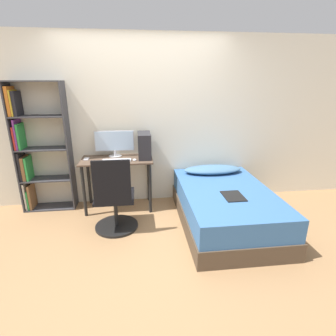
# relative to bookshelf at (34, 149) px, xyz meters

# --- Properties ---
(ground_plane) EXTENTS (14.00, 14.00, 0.00)m
(ground_plane) POSITION_rel_bookshelf_xyz_m (1.57, -1.19, -0.92)
(ground_plane) COLOR #9E754C
(wall_back) EXTENTS (8.00, 0.05, 2.50)m
(wall_back) POSITION_rel_bookshelf_xyz_m (1.57, 0.17, 0.33)
(wall_back) COLOR silver
(wall_back) RESTS_ON ground_plane
(desk) EXTENTS (1.02, 0.52, 0.77)m
(desk) POSITION_rel_bookshelf_xyz_m (1.16, -0.12, -0.28)
(desk) COLOR brown
(desk) RESTS_ON ground_plane
(bookshelf) EXTENTS (0.73, 0.28, 1.85)m
(bookshelf) POSITION_rel_bookshelf_xyz_m (0.00, 0.00, 0.00)
(bookshelf) COLOR #38383D
(bookshelf) RESTS_ON ground_plane
(office_chair) EXTENTS (0.56, 0.56, 0.99)m
(office_chair) POSITION_rel_bookshelf_xyz_m (1.16, -0.77, -0.54)
(office_chair) COLOR black
(office_chair) RESTS_ON ground_plane
(bed) EXTENTS (1.16, 1.82, 0.50)m
(bed) POSITION_rel_bookshelf_xyz_m (2.60, -0.77, -0.67)
(bed) COLOR #4C3D2D
(bed) RESTS_ON ground_plane
(pillow) EXTENTS (0.88, 0.36, 0.11)m
(pillow) POSITION_rel_bookshelf_xyz_m (2.60, -0.12, -0.37)
(pillow) COLOR teal
(pillow) RESTS_ON bed
(magazine) EXTENTS (0.24, 0.32, 0.01)m
(magazine) POSITION_rel_bookshelf_xyz_m (2.61, -1.00, -0.41)
(magazine) COLOR black
(magazine) RESTS_ON bed
(monitor) EXTENTS (0.58, 0.19, 0.38)m
(monitor) POSITION_rel_bookshelf_xyz_m (1.13, 0.03, 0.07)
(monitor) COLOR #B7B7BC
(monitor) RESTS_ON desk
(keyboard) EXTENTS (0.40, 0.12, 0.02)m
(keyboard) POSITION_rel_bookshelf_xyz_m (1.17, -0.23, -0.14)
(keyboard) COLOR silver
(keyboard) RESTS_ON desk
(pc_tower) EXTENTS (0.18, 0.40, 0.36)m
(pc_tower) POSITION_rel_bookshelf_xyz_m (1.57, -0.08, 0.03)
(pc_tower) COLOR #232328
(pc_tower) RESTS_ON desk
(mouse) EXTENTS (0.06, 0.09, 0.02)m
(mouse) POSITION_rel_bookshelf_xyz_m (1.42, -0.23, -0.14)
(mouse) COLOR silver
(mouse) RESTS_ON desk
(phone) EXTENTS (0.07, 0.14, 0.01)m
(phone) POSITION_rel_bookshelf_xyz_m (0.73, -0.08, -0.14)
(phone) COLOR #B7B7BC
(phone) RESTS_ON desk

